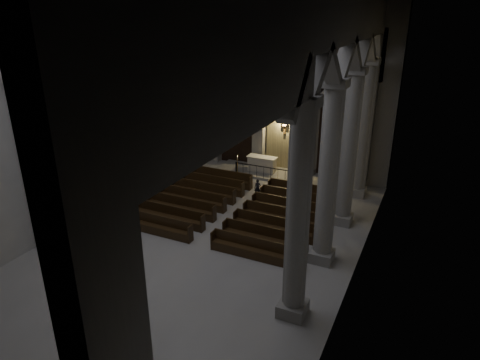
{
  "coord_description": "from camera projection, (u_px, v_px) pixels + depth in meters",
  "views": [
    {
      "loc": [
        9.2,
        -14.89,
        10.42
      ],
      "look_at": [
        0.78,
        3.0,
        2.52
      ],
      "focal_mm": 32.0,
      "sensor_mm": 36.0,
      "label": 1
    }
  ],
  "objects": [
    {
      "name": "room",
      "position": [
        191.0,
        85.0,
        17.2
      ],
      "size": [
        24.0,
        24.1,
        12.0
      ],
      "color": "#A3A09A",
      "rests_on": "ground"
    },
    {
      "name": "sanctuary_wall",
      "position": [
        286.0,
        74.0,
        27.26
      ],
      "size": [
        14.0,
        0.77,
        12.0
      ],
      "color": "gray",
      "rests_on": "ground"
    },
    {
      "name": "right_arcade",
      "position": [
        335.0,
        84.0,
        16.06
      ],
      "size": [
        1.0,
        24.0,
        12.0
      ],
      "color": "gray",
      "rests_on": "ground"
    },
    {
      "name": "left_pilasters",
      "position": [
        124.0,
        133.0,
        24.18
      ],
      "size": [
        0.6,
        13.0,
        8.03
      ],
      "color": "gray",
      "rests_on": "ground"
    },
    {
      "name": "sanctuary_step",
      "position": [
        277.0,
        174.0,
        28.9
      ],
      "size": [
        8.5,
        2.6,
        0.15
      ],
      "primitive_type": "cube",
      "color": "gray",
      "rests_on": "ground"
    },
    {
      "name": "altar",
      "position": [
        262.0,
        164.0,
        29.09
      ],
      "size": [
        2.02,
        0.81,
        1.02
      ],
      "color": "beige",
      "rests_on": "sanctuary_step"
    },
    {
      "name": "altar_rail",
      "position": [
        271.0,
        172.0,
        27.61
      ],
      "size": [
        5.02,
        0.09,
        0.99
      ],
      "color": "black",
      "rests_on": "ground"
    },
    {
      "name": "candle_stand_left",
      "position": [
        237.0,
        171.0,
        28.57
      ],
      "size": [
        0.25,
        0.25,
        1.47
      ],
      "color": "#AA8634",
      "rests_on": "ground"
    },
    {
      "name": "candle_stand_right",
      "position": [
        318.0,
        186.0,
        26.16
      ],
      "size": [
        0.22,
        0.22,
        1.31
      ],
      "color": "#AA8634",
      "rests_on": "ground"
    },
    {
      "name": "pews",
      "position": [
        235.0,
        209.0,
        23.26
      ],
      "size": [
        9.63,
        7.58,
        0.94
      ],
      "color": "black",
      "rests_on": "ground"
    },
    {
      "name": "worshipper",
      "position": [
        258.0,
        188.0,
        25.42
      ],
      "size": [
        0.44,
        0.33,
        1.09
      ],
      "primitive_type": "imported",
      "rotation": [
        0.0,
        0.0,
        0.2
      ],
      "color": "black",
      "rests_on": "ground"
    }
  ]
}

